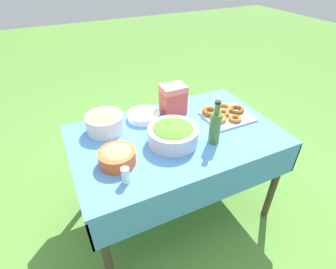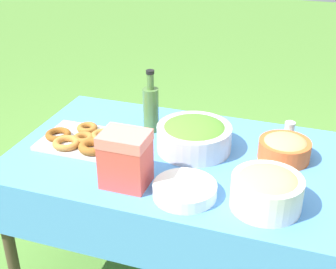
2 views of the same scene
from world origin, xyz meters
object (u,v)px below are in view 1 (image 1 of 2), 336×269
object	(u,v)px
donut_platter	(225,114)
olive_oil_bottle	(215,127)
salad_bowl	(173,134)
bread_bowl	(117,156)
pasta_bowl	(105,121)
cooler_box	(173,99)
plate_stack	(144,116)

from	to	relation	value
donut_platter	olive_oil_bottle	world-z (taller)	olive_oil_bottle
salad_bowl	olive_oil_bottle	size ratio (longest dim) A/B	1.09
donut_platter	salad_bowl	bearing A→B (deg)	-166.71
bread_bowl	olive_oil_bottle	bearing A→B (deg)	-6.17
pasta_bowl	olive_oil_bottle	bearing A→B (deg)	-35.67
salad_bowl	donut_platter	bearing A→B (deg)	13.29
salad_bowl	cooler_box	bearing A→B (deg)	63.61
donut_platter	bread_bowl	xyz separation A→B (m)	(-0.84, -0.15, 0.03)
salad_bowl	pasta_bowl	xyz separation A→B (m)	(-0.35, 0.31, 0.01)
salad_bowl	plate_stack	bearing A→B (deg)	100.53
salad_bowl	donut_platter	xyz separation A→B (m)	(0.47, 0.11, -0.04)
donut_platter	bread_bowl	bearing A→B (deg)	-169.79
donut_platter	cooler_box	distance (m)	0.39
salad_bowl	bread_bowl	distance (m)	0.37
salad_bowl	bread_bowl	size ratio (longest dim) A/B	1.50
olive_oil_bottle	bread_bowl	size ratio (longest dim) A/B	1.38
salad_bowl	cooler_box	distance (m)	0.37
olive_oil_bottle	bread_bowl	world-z (taller)	olive_oil_bottle
donut_platter	bread_bowl	world-z (taller)	bread_bowl
pasta_bowl	donut_platter	distance (m)	0.84
bread_bowl	cooler_box	bearing A→B (deg)	34.95
plate_stack	bread_bowl	size ratio (longest dim) A/B	1.10
pasta_bowl	cooler_box	xyz separation A→B (m)	(0.51, 0.02, 0.03)
donut_platter	plate_stack	world-z (taller)	donut_platter
salad_bowl	pasta_bowl	bearing A→B (deg)	138.15
plate_stack	olive_oil_bottle	world-z (taller)	olive_oil_bottle
plate_stack	olive_oil_bottle	distance (m)	0.54
pasta_bowl	donut_platter	world-z (taller)	pasta_bowl
cooler_box	olive_oil_bottle	bearing A→B (deg)	-81.37
olive_oil_bottle	bread_bowl	xyz separation A→B (m)	(-0.60, 0.06, -0.06)
plate_stack	olive_oil_bottle	size ratio (longest dim) A/B	0.80
olive_oil_bottle	cooler_box	distance (m)	0.44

